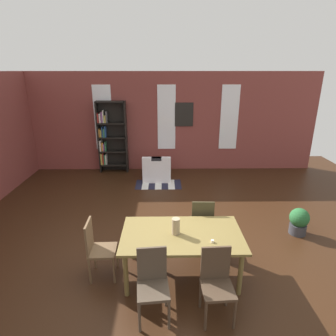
{
  "coord_description": "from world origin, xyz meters",
  "views": [
    {
      "loc": [
        -0.07,
        -4.14,
        3.05
      ],
      "look_at": [
        0.01,
        1.88,
        0.94
      ],
      "focal_mm": 29.91,
      "sensor_mm": 36.0,
      "label": 1
    }
  ],
  "objects_px": {
    "dining_table": "(182,238)",
    "dining_chair_far_right": "(202,221)",
    "vase_on_table": "(176,226)",
    "bookshelf_tall": "(110,137)",
    "potted_plant_by_shelf": "(299,221)",
    "dining_chair_head_left": "(98,247)",
    "dining_chair_near_right": "(217,281)",
    "dining_chair_near_left": "(153,282)",
    "armchair_white": "(157,170)"
  },
  "relations": [
    {
      "from": "dining_table",
      "to": "dining_chair_far_right",
      "type": "height_order",
      "value": "dining_chair_far_right"
    },
    {
      "from": "dining_table",
      "to": "vase_on_table",
      "type": "bearing_deg",
      "value": -180.0
    },
    {
      "from": "bookshelf_tall",
      "to": "potted_plant_by_shelf",
      "type": "xyz_separation_m",
      "value": [
        4.27,
        -3.69,
        -0.82
      ]
    },
    {
      "from": "vase_on_table",
      "to": "dining_chair_head_left",
      "type": "bearing_deg",
      "value": -179.9
    },
    {
      "from": "vase_on_table",
      "to": "dining_chair_near_right",
      "type": "height_order",
      "value": "vase_on_table"
    },
    {
      "from": "dining_chair_near_left",
      "to": "dining_chair_near_right",
      "type": "xyz_separation_m",
      "value": [
        0.81,
        0.0,
        0.0
      ]
    },
    {
      "from": "armchair_white",
      "to": "dining_chair_head_left",
      "type": "bearing_deg",
      "value": -100.98
    },
    {
      "from": "dining_chair_near_left",
      "to": "potted_plant_by_shelf",
      "type": "bearing_deg",
      "value": 34.25
    },
    {
      "from": "dining_chair_near_left",
      "to": "bookshelf_tall",
      "type": "height_order",
      "value": "bookshelf_tall"
    },
    {
      "from": "dining_chair_far_right",
      "to": "dining_chair_head_left",
      "type": "height_order",
      "value": "same"
    },
    {
      "from": "vase_on_table",
      "to": "armchair_white",
      "type": "bearing_deg",
      "value": 95.36
    },
    {
      "from": "dining_chair_near_left",
      "to": "armchair_white",
      "type": "bearing_deg",
      "value": 90.77
    },
    {
      "from": "dining_table",
      "to": "dining_chair_near_right",
      "type": "distance_m",
      "value": 0.86
    },
    {
      "from": "dining_chair_far_right",
      "to": "dining_chair_near_left",
      "type": "bearing_deg",
      "value": -118.72
    },
    {
      "from": "bookshelf_tall",
      "to": "potted_plant_by_shelf",
      "type": "relative_size",
      "value": 4.08
    },
    {
      "from": "dining_chair_near_left",
      "to": "potted_plant_by_shelf",
      "type": "distance_m",
      "value": 3.36
    },
    {
      "from": "armchair_white",
      "to": "dining_chair_near_right",
      "type": "bearing_deg",
      "value": -79.73
    },
    {
      "from": "dining_table",
      "to": "dining_chair_head_left",
      "type": "height_order",
      "value": "dining_chair_head_left"
    },
    {
      "from": "vase_on_table",
      "to": "potted_plant_by_shelf",
      "type": "bearing_deg",
      "value": 24.97
    },
    {
      "from": "dining_table",
      "to": "potted_plant_by_shelf",
      "type": "xyz_separation_m",
      "value": [
        2.36,
        1.14,
        -0.39
      ]
    },
    {
      "from": "dining_chair_far_right",
      "to": "dining_chair_near_right",
      "type": "distance_m",
      "value": 1.49
    },
    {
      "from": "vase_on_table",
      "to": "dining_chair_near_left",
      "type": "height_order",
      "value": "vase_on_table"
    },
    {
      "from": "dining_chair_near_left",
      "to": "armchair_white",
      "type": "distance_m",
      "value": 4.86
    },
    {
      "from": "vase_on_table",
      "to": "armchair_white",
      "type": "distance_m",
      "value": 4.17
    },
    {
      "from": "dining_chair_near_right",
      "to": "dining_chair_head_left",
      "type": "distance_m",
      "value": 1.83
    },
    {
      "from": "vase_on_table",
      "to": "dining_chair_far_right",
      "type": "xyz_separation_m",
      "value": [
        0.5,
        0.74,
        -0.36
      ]
    },
    {
      "from": "potted_plant_by_shelf",
      "to": "dining_chair_head_left",
      "type": "bearing_deg",
      "value": -162.54
    },
    {
      "from": "dining_chair_near_right",
      "to": "potted_plant_by_shelf",
      "type": "xyz_separation_m",
      "value": [
        1.95,
        1.88,
        -0.23
      ]
    },
    {
      "from": "dining_chair_near_right",
      "to": "potted_plant_by_shelf",
      "type": "relative_size",
      "value": 1.77
    },
    {
      "from": "dining_chair_head_left",
      "to": "bookshelf_tall",
      "type": "height_order",
      "value": "bookshelf_tall"
    },
    {
      "from": "dining_chair_head_left",
      "to": "armchair_white",
      "type": "distance_m",
      "value": 4.19
    },
    {
      "from": "dining_chair_near_left",
      "to": "dining_chair_near_right",
      "type": "distance_m",
      "value": 0.81
    },
    {
      "from": "dining_table",
      "to": "dining_chair_head_left",
      "type": "xyz_separation_m",
      "value": [
        -1.28,
        -0.0,
        -0.15
      ]
    },
    {
      "from": "dining_chair_far_right",
      "to": "potted_plant_by_shelf",
      "type": "distance_m",
      "value": 2.0
    },
    {
      "from": "vase_on_table",
      "to": "dining_chair_head_left",
      "type": "relative_size",
      "value": 0.27
    },
    {
      "from": "dining_chair_head_left",
      "to": "armchair_white",
      "type": "bearing_deg",
      "value": 79.02
    },
    {
      "from": "dining_chair_far_right",
      "to": "potted_plant_by_shelf",
      "type": "bearing_deg",
      "value": 11.44
    },
    {
      "from": "dining_chair_head_left",
      "to": "armchair_white",
      "type": "relative_size",
      "value": 1.18
    },
    {
      "from": "dining_chair_near_right",
      "to": "armchair_white",
      "type": "relative_size",
      "value": 1.18
    },
    {
      "from": "dining_table",
      "to": "dining_chair_near_left",
      "type": "xyz_separation_m",
      "value": [
        -0.41,
        -0.75,
        -0.15
      ]
    },
    {
      "from": "dining_chair_near_left",
      "to": "dining_chair_far_right",
      "type": "height_order",
      "value": "same"
    },
    {
      "from": "dining_table",
      "to": "dining_chair_near_left",
      "type": "bearing_deg",
      "value": -118.99
    },
    {
      "from": "dining_chair_far_right",
      "to": "vase_on_table",
      "type": "bearing_deg",
      "value": -123.65
    },
    {
      "from": "dining_chair_near_right",
      "to": "dining_chair_far_right",
      "type": "bearing_deg",
      "value": 89.93
    },
    {
      "from": "vase_on_table",
      "to": "dining_chair_near_left",
      "type": "relative_size",
      "value": 0.27
    },
    {
      "from": "dining_chair_near_left",
      "to": "dining_chair_near_right",
      "type": "height_order",
      "value": "same"
    },
    {
      "from": "dining_chair_near_right",
      "to": "potted_plant_by_shelf",
      "type": "height_order",
      "value": "dining_chair_near_right"
    },
    {
      "from": "dining_table",
      "to": "dining_chair_far_right",
      "type": "distance_m",
      "value": 0.86
    },
    {
      "from": "dining_table",
      "to": "potted_plant_by_shelf",
      "type": "relative_size",
      "value": 3.36
    },
    {
      "from": "dining_chair_far_right",
      "to": "dining_chair_head_left",
      "type": "xyz_separation_m",
      "value": [
        -1.68,
        -0.75,
        0.0
      ]
    }
  ]
}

